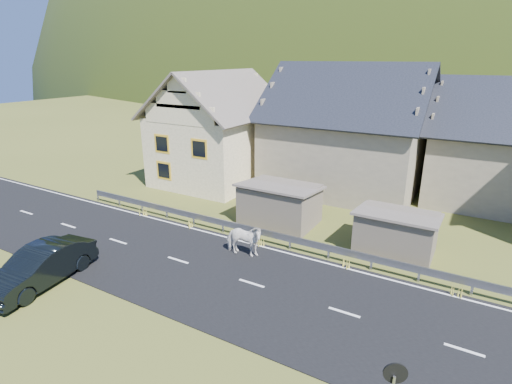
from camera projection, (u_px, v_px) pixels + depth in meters
The scene contains 13 objects.
ground at pixel (252, 284), 16.71m from camera, with size 160.00×160.00×0.00m, color #454B1B.
road at pixel (252, 284), 16.70m from camera, with size 60.00×7.00×0.04m, color black.
lane_markings at pixel (252, 283), 16.69m from camera, with size 60.00×6.60×0.01m, color silver.
guardrail at pixel (290, 239), 19.54m from camera, with size 28.10×0.09×0.75m.
shed_left at pixel (280, 204), 22.63m from camera, with size 4.30×3.30×2.40m, color #695D4F.
shed_right at pixel (396, 233), 19.16m from camera, with size 3.80×2.90×2.20m, color #695D4F.
house_cream at pixel (219, 123), 29.90m from camera, with size 7.80×9.80×8.30m.
house_stone_a at pixel (348, 123), 27.98m from camera, with size 10.80×9.80×8.90m.
mountain at pixel (480, 130), 168.16m from camera, with size 440.00×280.00×260.00m, color #1D3310.
conifer_patch at pixel (279, 67), 131.04m from camera, with size 76.00×50.00×28.00m, color black.
horse at pixel (244, 240), 18.79m from camera, with size 1.93×0.88×1.63m, color silver.
car at pixel (40, 266), 16.53m from camera, with size 1.68×4.81×1.58m, color black.
traffic_mirror at pixel (394, 383), 9.63m from camera, with size 0.56×0.28×2.13m.
Camera 1 is at (7.48, -12.52, 9.02)m, focal length 28.00 mm.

